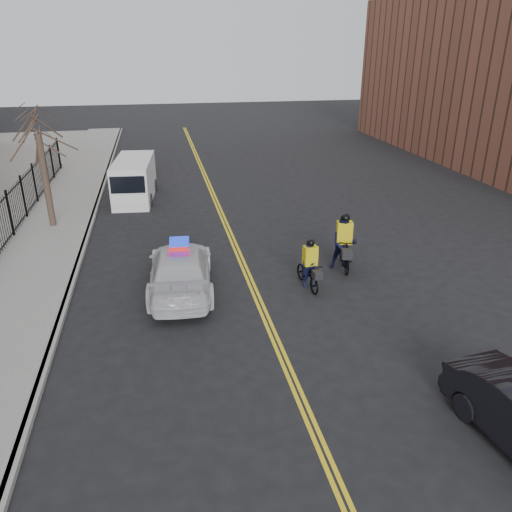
{
  "coord_description": "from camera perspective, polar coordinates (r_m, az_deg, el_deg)",
  "views": [
    {
      "loc": [
        -2.83,
        -12.29,
        7.57
      ],
      "look_at": [
        0.04,
        2.13,
        1.3
      ],
      "focal_mm": 35.0,
      "sensor_mm": 36.0,
      "label": 1
    }
  ],
  "objects": [
    {
      "name": "police_cruiser",
      "position": [
        16.6,
        -8.62,
        -1.47
      ],
      "size": [
        2.41,
        5.19,
        1.63
      ],
      "rotation": [
        0.0,
        0.0,
        3.07
      ],
      "color": "silver",
      "rests_on": "ground"
    },
    {
      "name": "cyclist_far",
      "position": [
        18.22,
        9.94,
        1.0
      ],
      "size": [
        1.06,
        2.15,
        2.09
      ],
      "rotation": [
        0.0,
        0.0,
        -0.2
      ],
      "color": "black",
      "rests_on": "ground"
    },
    {
      "name": "iron_fence",
      "position": [
        22.2,
        -26.84,
        3.33
      ],
      "size": [
        0.12,
        28.0,
        2.0
      ],
      "primitive_type": null,
      "color": "black",
      "rests_on": "ground"
    },
    {
      "name": "cargo_van",
      "position": [
        27.01,
        -13.76,
        8.39
      ],
      "size": [
        2.25,
        5.1,
        2.08
      ],
      "rotation": [
        0.0,
        0.0,
        -0.09
      ],
      "color": "white",
      "rests_on": "ground"
    },
    {
      "name": "center_line_left",
      "position": [
        21.83,
        -3.32,
        2.78
      ],
      "size": [
        0.1,
        60.0,
        0.01
      ],
      "primitive_type": "cube",
      "color": "yellow",
      "rests_on": "ground"
    },
    {
      "name": "cyclist_near",
      "position": [
        16.75,
        6.15,
        -1.65
      ],
      "size": [
        0.8,
        1.8,
        1.71
      ],
      "rotation": [
        0.0,
        0.0,
        0.11
      ],
      "color": "black",
      "rests_on": "ground"
    },
    {
      "name": "curb",
      "position": [
        21.86,
        -18.87,
        1.75
      ],
      "size": [
        0.2,
        60.0,
        0.15
      ],
      "primitive_type": "cube",
      "color": "gray",
      "rests_on": "ground"
    },
    {
      "name": "ground",
      "position": [
        14.71,
        1.48,
        -7.88
      ],
      "size": [
        120.0,
        120.0,
        0.0
      ],
      "primitive_type": "plane",
      "color": "black",
      "rests_on": "ground"
    },
    {
      "name": "street_tree",
      "position": [
        23.15,
        -23.42,
        11.2
      ],
      "size": [
        3.2,
        3.2,
        4.8
      ],
      "color": "#382A21",
      "rests_on": "sidewalk"
    },
    {
      "name": "sidewalk",
      "position": [
        22.13,
        -22.7,
        1.44
      ],
      "size": [
        3.0,
        60.0,
        0.15
      ],
      "primitive_type": "cube",
      "color": "gray",
      "rests_on": "ground"
    },
    {
      "name": "center_line_right",
      "position": [
        21.85,
        -2.9,
        2.81
      ],
      "size": [
        0.1,
        60.0,
        0.01
      ],
      "primitive_type": "cube",
      "color": "yellow",
      "rests_on": "ground"
    }
  ]
}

